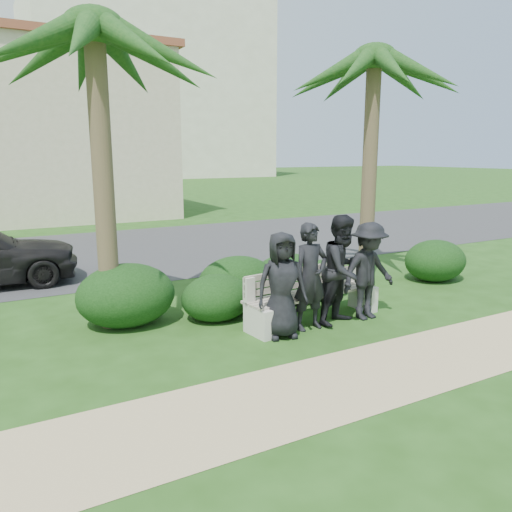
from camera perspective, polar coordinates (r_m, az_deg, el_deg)
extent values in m
plane|color=#204513|center=(8.30, 7.01, -8.05)|extent=(160.00, 160.00, 0.00)
cube|color=tan|center=(7.03, 15.81, -12.16)|extent=(30.00, 1.60, 0.01)
cube|color=#2D2D30|center=(15.29, -10.78, 0.96)|extent=(160.00, 8.00, 0.01)
cube|color=#C0B790|center=(24.58, -20.91, 12.59)|extent=(8.00, 8.00, 7.00)
cube|color=brown|center=(24.96, -21.56, 20.97)|extent=(8.40, 8.40, 0.30)
cube|color=beige|center=(64.47, -12.51, 17.83)|extent=(26.00, 18.00, 20.00)
cube|color=gray|center=(8.42, 6.74, -4.38)|extent=(2.56, 0.85, 0.04)
cube|color=gray|center=(8.55, 5.81, -2.30)|extent=(2.50, 0.32, 0.29)
cube|color=beige|center=(7.90, -0.29, -7.23)|extent=(0.23, 0.59, 0.46)
cube|color=beige|center=(9.20, 12.68, -4.77)|extent=(0.23, 0.59, 0.46)
imported|color=black|center=(7.60, 2.95, -3.34)|extent=(0.89, 0.67, 1.64)
imported|color=black|center=(7.97, 6.25, -2.37)|extent=(0.65, 0.45, 1.73)
imported|color=black|center=(8.31, 9.90, -1.56)|extent=(1.06, 0.94, 1.82)
imported|color=black|center=(8.64, 12.71, -1.70)|extent=(1.10, 0.67, 1.67)
ellipsoid|color=black|center=(8.50, -14.63, -4.15)|extent=(1.61, 1.33, 1.05)
ellipsoid|color=black|center=(8.53, -4.53, -4.62)|extent=(1.23, 1.02, 0.80)
ellipsoid|color=black|center=(9.19, -2.12, -2.84)|extent=(1.49, 1.23, 0.97)
ellipsoid|color=black|center=(9.54, 3.78, -2.39)|extent=(1.46, 1.20, 0.95)
ellipsoid|color=black|center=(10.07, 7.65, -2.37)|extent=(1.11, 0.92, 0.73)
ellipsoid|color=black|center=(11.79, 19.81, -0.37)|extent=(1.44, 1.19, 0.94)
cylinder|color=brown|center=(8.19, -17.04, 7.82)|extent=(0.32, 0.32, 4.62)
cylinder|color=brown|center=(11.26, 12.83, 9.31)|extent=(0.32, 0.32, 4.76)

